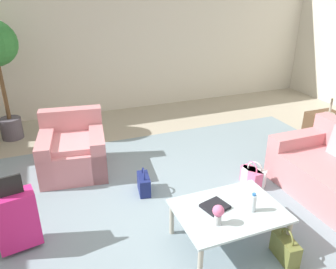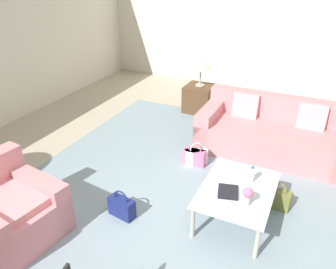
{
  "view_description": "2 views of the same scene",
  "coord_description": "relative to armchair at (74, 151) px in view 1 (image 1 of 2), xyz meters",
  "views": [
    {
      "loc": [
        -1.15,
        -2.78,
        2.45
      ],
      "look_at": [
        -0.01,
        0.14,
        1.05
      ],
      "focal_mm": 35.0,
      "sensor_mm": 36.0,
      "label": 1
    },
    {
      "loc": [
        -2.6,
        -1.06,
        2.65
      ],
      "look_at": [
        0.35,
        0.34,
        0.94
      ],
      "focal_mm": 35.0,
      "sensor_mm": 36.0,
      "label": 2
    }
  ],
  "objects": [
    {
      "name": "table_lamp",
      "position": [
        4.09,
        -0.67,
        0.68
      ],
      "size": [
        0.41,
        0.41,
        0.56
      ],
      "color": "#ADA899",
      "rests_on": "side_table"
    },
    {
      "name": "armchair",
      "position": [
        0.0,
        0.0,
        0.0
      ],
      "size": [
        1.01,
        1.06,
        0.84
      ],
      "color": "#C67F84",
      "rests_on": "ground"
    },
    {
      "name": "handbag_pink",
      "position": [
        2.17,
        -1.32,
        -0.16
      ],
      "size": [
        0.15,
        0.33,
        0.36
      ],
      "color": "pink",
      "rests_on": "ground"
    },
    {
      "name": "side_table",
      "position": [
        4.09,
        -0.67,
        -0.03
      ],
      "size": [
        0.54,
        0.54,
        0.53
      ],
      "primitive_type": "cube",
      "color": "#513823",
      "rests_on": "ground"
    },
    {
      "name": "coffee_table",
      "position": [
        1.29,
        -2.17,
        0.08
      ],
      "size": [
        1.07,
        0.78,
        0.43
      ],
      "color": "silver",
      "rests_on": "ground"
    },
    {
      "name": "flower_vase",
      "position": [
        1.07,
        -2.32,
        0.26
      ],
      "size": [
        0.11,
        0.11,
        0.21
      ],
      "color": "#B2B7BC",
      "rests_on": "coffee_table"
    },
    {
      "name": "coffee_table_book",
      "position": [
        1.17,
        -2.09,
        0.15
      ],
      "size": [
        0.29,
        0.27,
        0.03
      ],
      "primitive_type": "cube",
      "rotation": [
        0.0,
        0.0,
        0.26
      ],
      "color": "black",
      "rests_on": "coffee_table"
    },
    {
      "name": "handbag_olive",
      "position": [
        1.7,
        -2.57,
        -0.16
      ],
      "size": [
        0.17,
        0.33,
        0.36
      ],
      "color": "olive",
      "rests_on": "ground"
    },
    {
      "name": "ground_plane",
      "position": [
        0.89,
        -1.67,
        -0.29
      ],
      "size": [
        12.0,
        12.0,
        0.0
      ],
      "primitive_type": "plane",
      "color": "#A89E89"
    },
    {
      "name": "suitcase_magenta",
      "position": [
        -0.71,
        -1.47,
        0.07
      ],
      "size": [
        0.43,
        0.28,
        0.85
      ],
      "color": "#D12375",
      "rests_on": "ground"
    },
    {
      "name": "water_bottle",
      "position": [
        1.49,
        -2.27,
        0.23
      ],
      "size": [
        0.06,
        0.06,
        0.2
      ],
      "color": "silver",
      "rests_on": "coffee_table"
    },
    {
      "name": "handbag_navy",
      "position": [
        0.76,
        -0.96,
        -0.16
      ],
      "size": [
        0.19,
        0.34,
        0.36
      ],
      "color": "navy",
      "rests_on": "ground"
    },
    {
      "name": "area_rug",
      "position": [
        1.49,
        -1.47,
        -0.29
      ],
      "size": [
        5.2,
        4.4,
        0.01
      ],
      "primitive_type": "cube",
      "color": "gray",
      "rests_on": "ground"
    },
    {
      "name": "wall_back",
      "position": [
        0.89,
        2.39,
        1.26
      ],
      "size": [
        10.24,
        0.12,
        3.1
      ],
      "primitive_type": "cube",
      "color": "beige",
      "rests_on": "ground"
    },
    {
      "name": "handbag_white",
      "position": [
        2.2,
        -1.33,
        -0.16
      ],
      "size": [
        0.32,
        0.33,
        0.36
      ],
      "color": "white",
      "rests_on": "ground"
    }
  ]
}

